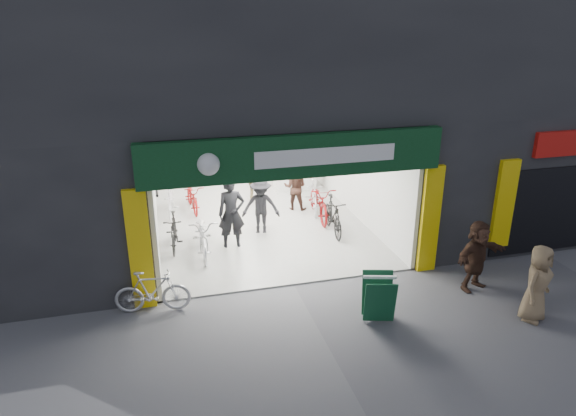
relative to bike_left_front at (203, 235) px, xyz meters
name	(u,v)px	position (x,y,z in m)	size (l,w,h in m)	color
ground	(294,285)	(1.80, -2.18, -0.53)	(60.00, 60.00, 0.00)	#56565B
building	(279,67)	(2.71, 2.81, 3.78)	(17.00, 10.27, 8.00)	#232326
bike_left_front	(203,235)	(0.00, 0.00, 0.00)	(0.71, 2.03, 1.07)	silver
bike_left_midfront	(174,232)	(-0.70, 0.51, -0.06)	(0.44, 1.57, 0.94)	black
bike_left_midback	(192,197)	(0.00, 3.20, -0.09)	(0.58, 1.67, 0.88)	maroon
bike_left_back	(171,198)	(-0.66, 3.08, -0.03)	(0.47, 1.68, 1.01)	silver
bike_right_front	(333,216)	(3.62, 0.40, -0.01)	(0.49, 1.75, 1.05)	black
bike_right_mid	(319,202)	(3.60, 1.56, 0.01)	(0.72, 2.05, 1.08)	maroon
bike_right_back	(313,196)	(3.60, 2.14, -0.03)	(0.47, 1.67, 1.00)	silver
parked_bike	(152,291)	(-1.29, -2.48, -0.07)	(0.44, 1.54, 0.93)	silver
customer_a	(231,213)	(0.78, 0.20, 0.42)	(0.70, 0.46, 1.91)	black
customer_b	(295,187)	(3.11, 2.46, 0.21)	(0.72, 0.56, 1.49)	#331E17
customer_c	(261,207)	(1.69, 0.89, 0.27)	(1.04, 0.60, 1.61)	black
customer_d	(255,179)	(2.02, 3.33, 0.28)	(0.95, 0.40, 1.63)	#8D7B52
pedestrian_near	(537,283)	(6.07, -4.70, 0.27)	(0.78, 0.51, 1.60)	#7E6749
pedestrian_far	(477,256)	(5.64, -3.31, 0.27)	(1.50, 0.48, 1.61)	#39241A
sandwich_board	(379,296)	(3.05, -3.93, -0.01)	(0.76, 0.77, 0.95)	#104326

